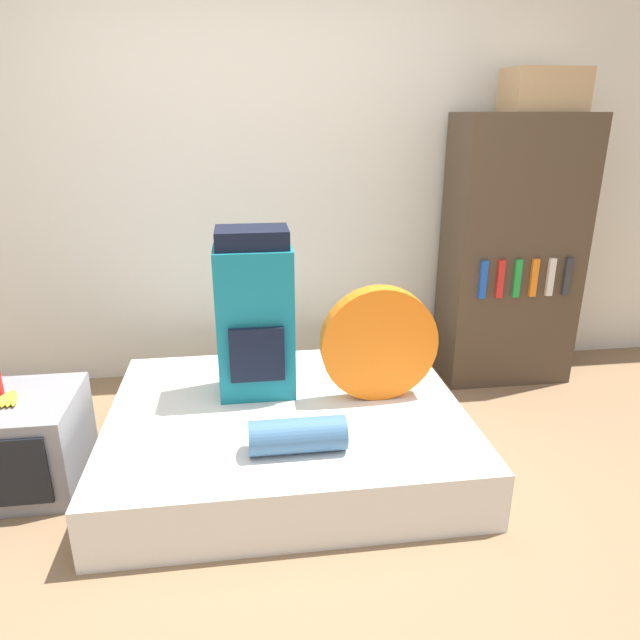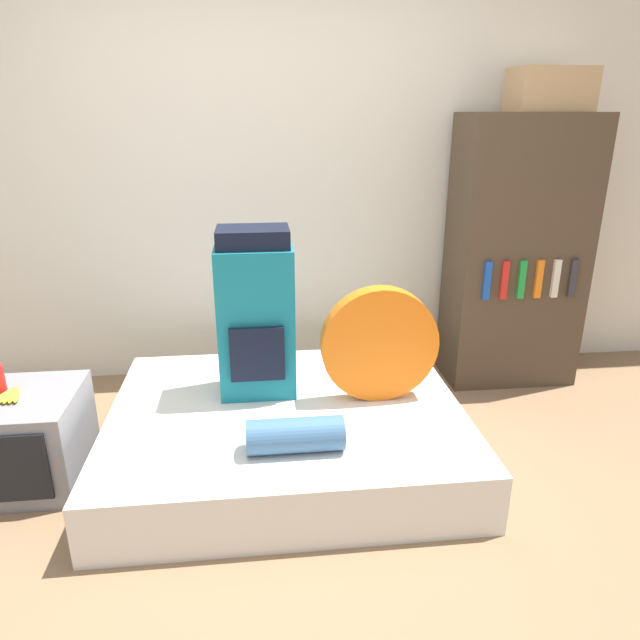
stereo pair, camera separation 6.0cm
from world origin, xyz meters
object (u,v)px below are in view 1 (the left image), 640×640
television (9,443)px  sleeping_roll (298,435)px  backpack (255,316)px  cardboard_box (544,90)px  tent_bag (379,344)px  bookshelf (511,253)px

television → sleeping_roll: bearing=-14.3°
backpack → cardboard_box: 2.12m
tent_bag → backpack: bearing=166.4°
bookshelf → backpack: bearing=-159.6°
sleeping_roll → bookshelf: bearing=39.1°
television → backpack: bearing=12.7°
sleeping_roll → tent_bag: bearing=44.6°
backpack → tent_bag: 0.63m
tent_bag → bookshelf: (1.02, 0.75, 0.26)m
cardboard_box → backpack: bearing=-160.2°
bookshelf → cardboard_box: size_ratio=3.79×
tent_bag → cardboard_box: size_ratio=1.34×
sleeping_roll → cardboard_box: size_ratio=0.95×
tent_bag → cardboard_box: cardboard_box is taller
cardboard_box → bookshelf: bearing=-170.1°
tent_bag → bookshelf: bearing=36.3°
cardboard_box → tent_bag: bearing=-145.5°
tent_bag → sleeping_roll: size_ratio=1.40×
backpack → bookshelf: bookshelf is taller
sleeping_roll → television: (-1.30, 0.33, -0.14)m
tent_bag → bookshelf: 1.29m
tent_bag → sleeping_roll: bearing=-135.4°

